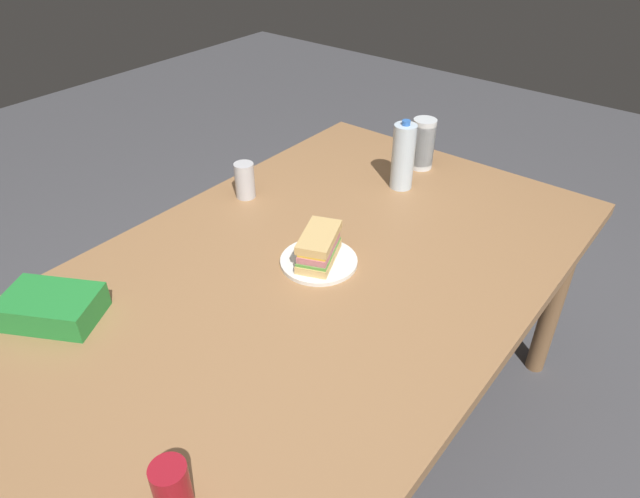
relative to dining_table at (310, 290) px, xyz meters
The scene contains 9 objects.
ground_plane 0.68m from the dining_table, ahead, with size 8.00×8.00×0.00m, color #4C4C51.
dining_table is the anchor object (origin of this frame).
paper_plate 0.09m from the dining_table, ahead, with size 0.22×0.22×0.01m, color white.
sandwich 0.13m from the dining_table, ahead, with size 0.20×0.16×0.08m.
soda_can_red 0.75m from the dining_table, 159.14° to the right, with size 0.07×0.07×0.12m, color maroon.
chip_bag 0.68m from the dining_table, 145.82° to the left, with size 0.23×0.15×0.07m, color #268C38.
water_bottle_tall 0.61m from the dining_table, ahead, with size 0.08×0.08×0.24m.
plastic_cup_stack 0.77m from the dining_table, ahead, with size 0.08×0.08×0.18m.
soda_can_silver 0.49m from the dining_table, 66.63° to the left, with size 0.07×0.07×0.12m, color silver.
Camera 1 is at (-0.97, -0.81, 1.71)m, focal length 31.83 mm.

